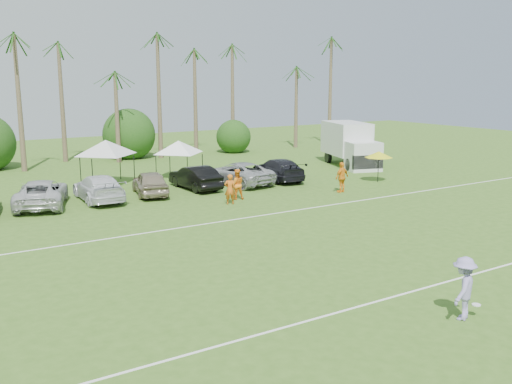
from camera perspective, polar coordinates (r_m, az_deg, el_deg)
ground at (r=17.54m, az=14.39°, el=-13.29°), size 120.00×120.00×0.00m
field_lines at (r=23.32m, az=-0.08°, el=-6.63°), size 80.00×12.10×0.01m
palm_tree_4 at (r=49.39m, az=-23.62°, el=10.76°), size 2.40×2.40×8.90m
palm_tree_5 at (r=50.19m, az=-19.10°, el=12.07°), size 2.40×2.40×9.90m
palm_tree_6 at (r=51.31m, az=-14.70°, el=13.26°), size 2.40×2.40×10.90m
palm_tree_7 at (r=52.72m, az=-10.48°, el=14.30°), size 2.40×2.40×11.90m
palm_tree_8 at (r=54.72m, az=-5.42°, el=11.61°), size 2.40×2.40×8.90m
palm_tree_9 at (r=57.17m, az=-0.86°, el=12.52°), size 2.40×2.40×9.90m
palm_tree_10 at (r=59.96m, az=3.33°, el=13.28°), size 2.40×2.40×10.90m
palm_tree_11 at (r=62.40m, az=6.42°, el=13.93°), size 2.40×2.40×11.90m
bush_tree_2 at (r=53.14m, az=-12.57°, el=5.26°), size 4.00×4.00×4.00m
bush_tree_3 at (r=57.27m, az=-3.08°, el=5.94°), size 4.00×4.00×4.00m
sideline_player_a at (r=32.91m, az=-2.62°, el=0.28°), size 0.76×0.64×1.76m
sideline_player_b at (r=34.24m, az=-1.94°, el=0.78°), size 1.07×0.95×1.84m
sideline_player_c at (r=36.70m, az=8.58°, el=1.47°), size 1.21×0.67×1.96m
box_truck at (r=47.84m, az=9.42°, el=4.85°), size 4.57×7.34×3.55m
canopy_tent_left at (r=40.15m, az=-14.82°, el=5.05°), size 4.40×4.40×3.56m
canopy_tent_right at (r=41.68m, az=-7.77°, el=5.11°), size 3.94×3.94×3.19m
market_umbrella at (r=40.74m, az=12.18°, el=3.69°), size 1.94×1.94×2.16m
frisbee_player at (r=18.51m, az=20.05°, el=-9.04°), size 1.45×1.17×1.96m
parked_car_2 at (r=34.52m, az=-20.67°, el=-0.12°), size 4.20×6.08×1.54m
parked_car_3 at (r=35.15m, az=-15.47°, el=0.40°), size 2.38×5.41×1.54m
parked_car_4 at (r=36.13m, az=-10.54°, el=0.92°), size 2.78×4.82×1.54m
parked_car_5 at (r=37.64m, az=-6.11°, el=1.46°), size 1.82×4.75×1.54m
parked_car_6 at (r=39.06m, az=-1.78°, el=1.88°), size 3.37×5.88×1.54m
parked_car_7 at (r=40.71m, az=2.20°, el=2.27°), size 2.87×5.57×1.54m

